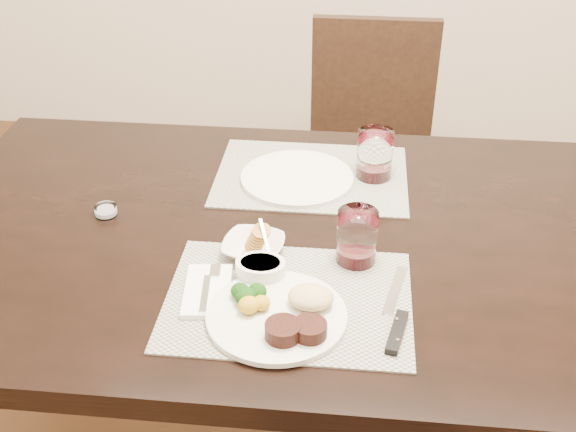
# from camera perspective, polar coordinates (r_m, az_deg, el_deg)

# --- Properties ---
(dining_table) EXTENTS (2.00, 1.00, 0.75)m
(dining_table) POSITION_cam_1_polar(r_m,az_deg,el_deg) (1.59, 6.62, -4.07)
(dining_table) COLOR black
(dining_table) RESTS_ON ground
(chair_far) EXTENTS (0.42, 0.42, 0.90)m
(chair_far) POSITION_cam_1_polar(r_m,az_deg,el_deg) (2.48, 6.50, 5.75)
(chair_far) COLOR black
(chair_far) RESTS_ON ground
(placemat_near) EXTENTS (0.46, 0.34, 0.00)m
(placemat_near) POSITION_cam_1_polar(r_m,az_deg,el_deg) (1.36, 0.02, -6.65)
(placemat_near) COLOR gray
(placemat_near) RESTS_ON dining_table
(placemat_far) EXTENTS (0.46, 0.34, 0.00)m
(placemat_far) POSITION_cam_1_polar(r_m,az_deg,el_deg) (1.76, 1.87, 3.19)
(placemat_far) COLOR gray
(placemat_far) RESTS_ON dining_table
(dinner_plate) EXTENTS (0.26, 0.26, 0.05)m
(dinner_plate) POSITION_cam_1_polar(r_m,az_deg,el_deg) (1.31, -0.40, -7.72)
(dinner_plate) COLOR silver
(dinner_plate) RESTS_ON placemat_near
(napkin_fork) EXTENTS (0.10, 0.16, 0.02)m
(napkin_fork) POSITION_cam_1_polar(r_m,az_deg,el_deg) (1.38, -6.38, -5.87)
(napkin_fork) COLOR white
(napkin_fork) RESTS_ON placemat_near
(steak_knife) EXTENTS (0.05, 0.26, 0.01)m
(steak_knife) POSITION_cam_1_polar(r_m,az_deg,el_deg) (1.32, 8.57, -8.24)
(steak_knife) COLOR silver
(steak_knife) RESTS_ON placemat_near
(cracker_bowl) EXTENTS (0.14, 0.14, 0.05)m
(cracker_bowl) POSITION_cam_1_polar(r_m,az_deg,el_deg) (1.47, -2.74, -2.42)
(cracker_bowl) COLOR silver
(cracker_bowl) RESTS_ON placemat_near
(sauce_ramekin) EXTENTS (0.10, 0.15, 0.08)m
(sauce_ramekin) POSITION_cam_1_polar(r_m,az_deg,el_deg) (1.40, -2.18, -4.19)
(sauce_ramekin) COLOR silver
(sauce_ramekin) RESTS_ON placemat_near
(wine_glass_near) EXTENTS (0.08, 0.08, 0.11)m
(wine_glass_near) POSITION_cam_1_polar(r_m,az_deg,el_deg) (1.44, 5.46, -1.83)
(wine_glass_near) COLOR white
(wine_glass_near) RESTS_ON placemat_near
(far_plate) EXTENTS (0.27, 0.27, 0.01)m
(far_plate) POSITION_cam_1_polar(r_m,az_deg,el_deg) (1.73, 0.72, 3.02)
(far_plate) COLOR silver
(far_plate) RESTS_ON placemat_far
(wine_glass_far) EXTENTS (0.09, 0.09, 0.12)m
(wine_glass_far) POSITION_cam_1_polar(r_m,az_deg,el_deg) (1.74, 6.86, 4.68)
(wine_glass_far) COLOR white
(wine_glass_far) RESTS_ON placemat_far
(salt_cellar) EXTENTS (0.05, 0.05, 0.02)m
(salt_cellar) POSITION_cam_1_polar(r_m,az_deg,el_deg) (1.65, -14.20, 0.40)
(salt_cellar) COLOR white
(salt_cellar) RESTS_ON dining_table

